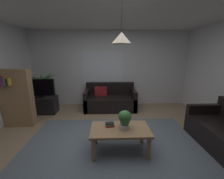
{
  "coord_description": "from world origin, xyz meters",
  "views": [
    {
      "loc": [
        -0.09,
        -2.43,
        1.72
      ],
      "look_at": [
        0.0,
        0.3,
        1.05
      ],
      "focal_mm": 22.73,
      "sensor_mm": 36.0,
      "label": 1
    }
  ],
  "objects_px": {
    "book_on_table_2": "(110,123)",
    "tv_stand": "(41,105)",
    "bookshelf_corner": "(17,98)",
    "remote_on_table_0": "(125,128)",
    "couch_under_window": "(110,101)",
    "pendant_lamp": "(122,38)",
    "book_on_table_1": "(110,124)",
    "book_on_table_0": "(110,126)",
    "tv": "(39,88)",
    "coffee_table": "(120,132)",
    "potted_palm_corner": "(44,92)",
    "potted_plant_on_table": "(125,119)"
  },
  "relations": [
    {
      "from": "potted_palm_corner",
      "to": "bookshelf_corner",
      "type": "relative_size",
      "value": 0.87
    },
    {
      "from": "potted_palm_corner",
      "to": "tv",
      "type": "bearing_deg",
      "value": -78.73
    },
    {
      "from": "book_on_table_0",
      "to": "potted_plant_on_table",
      "type": "distance_m",
      "value": 0.32
    },
    {
      "from": "coffee_table",
      "to": "potted_palm_corner",
      "type": "relative_size",
      "value": 0.85
    },
    {
      "from": "book_on_table_0",
      "to": "tv_stand",
      "type": "bearing_deg",
      "value": 138.98
    },
    {
      "from": "remote_on_table_0",
      "to": "potted_plant_on_table",
      "type": "xyz_separation_m",
      "value": [
        -0.02,
        -0.0,
        0.18
      ]
    },
    {
      "from": "couch_under_window",
      "to": "potted_plant_on_table",
      "type": "height_order",
      "value": "couch_under_window"
    },
    {
      "from": "book_on_table_0",
      "to": "bookshelf_corner",
      "type": "height_order",
      "value": "bookshelf_corner"
    },
    {
      "from": "coffee_table",
      "to": "couch_under_window",
      "type": "bearing_deg",
      "value": 93.69
    },
    {
      "from": "book_on_table_2",
      "to": "bookshelf_corner",
      "type": "relative_size",
      "value": 0.11
    },
    {
      "from": "potted_plant_on_table",
      "to": "tv",
      "type": "xyz_separation_m",
      "value": [
        -2.28,
        1.84,
        0.13
      ]
    },
    {
      "from": "tv",
      "to": "bookshelf_corner",
      "type": "bearing_deg",
      "value": -103.9
    },
    {
      "from": "tv_stand",
      "to": "bookshelf_corner",
      "type": "relative_size",
      "value": 0.64
    },
    {
      "from": "tv_stand",
      "to": "tv",
      "type": "xyz_separation_m",
      "value": [
        0.0,
        -0.02,
        0.53
      ]
    },
    {
      "from": "remote_on_table_0",
      "to": "tv_stand",
      "type": "height_order",
      "value": "tv_stand"
    },
    {
      "from": "book_on_table_2",
      "to": "tv_stand",
      "type": "distance_m",
      "value": 2.7
    },
    {
      "from": "tv_stand",
      "to": "coffee_table",
      "type": "bearing_deg",
      "value": -39.84
    },
    {
      "from": "pendant_lamp",
      "to": "tv_stand",
      "type": "bearing_deg",
      "value": 140.16
    },
    {
      "from": "book_on_table_0",
      "to": "bookshelf_corner",
      "type": "bearing_deg",
      "value": 155.77
    },
    {
      "from": "book_on_table_2",
      "to": "pendant_lamp",
      "type": "relative_size",
      "value": 0.25
    },
    {
      "from": "coffee_table",
      "to": "tv",
      "type": "bearing_deg",
      "value": 140.49
    },
    {
      "from": "couch_under_window",
      "to": "remote_on_table_0",
      "type": "height_order",
      "value": "couch_under_window"
    },
    {
      "from": "pendant_lamp",
      "to": "book_on_table_1",
      "type": "bearing_deg",
      "value": 156.96
    },
    {
      "from": "couch_under_window",
      "to": "tv",
      "type": "distance_m",
      "value": 2.16
    },
    {
      "from": "coffee_table",
      "to": "book_on_table_1",
      "type": "bearing_deg",
      "value": 156.96
    },
    {
      "from": "book_on_table_0",
      "to": "potted_palm_corner",
      "type": "relative_size",
      "value": 0.12
    },
    {
      "from": "tv",
      "to": "tv_stand",
      "type": "bearing_deg",
      "value": 90.0
    },
    {
      "from": "tv",
      "to": "coffee_table",
      "type": "bearing_deg",
      "value": -39.51
    },
    {
      "from": "book_on_table_2",
      "to": "potted_palm_corner",
      "type": "xyz_separation_m",
      "value": [
        -2.12,
        2.22,
        0.03
      ]
    },
    {
      "from": "book_on_table_2",
      "to": "tv_stand",
      "type": "height_order",
      "value": "book_on_table_2"
    },
    {
      "from": "remote_on_table_0",
      "to": "bookshelf_corner",
      "type": "xyz_separation_m",
      "value": [
        -2.49,
        1.09,
        0.25
      ]
    },
    {
      "from": "potted_palm_corner",
      "to": "pendant_lamp",
      "type": "distance_m",
      "value": 3.56
    },
    {
      "from": "bookshelf_corner",
      "to": "tv",
      "type": "bearing_deg",
      "value": 76.1
    },
    {
      "from": "coffee_table",
      "to": "book_on_table_2",
      "type": "height_order",
      "value": "book_on_table_2"
    },
    {
      "from": "bookshelf_corner",
      "to": "remote_on_table_0",
      "type": "bearing_deg",
      "value": -23.55
    },
    {
      "from": "book_on_table_0",
      "to": "remote_on_table_0",
      "type": "height_order",
      "value": "book_on_table_0"
    },
    {
      "from": "potted_palm_corner",
      "to": "pendant_lamp",
      "type": "bearing_deg",
      "value": -44.92
    },
    {
      "from": "book_on_table_0",
      "to": "potted_plant_on_table",
      "type": "height_order",
      "value": "potted_plant_on_table"
    },
    {
      "from": "potted_palm_corner",
      "to": "pendant_lamp",
      "type": "height_order",
      "value": "pendant_lamp"
    },
    {
      "from": "couch_under_window",
      "to": "pendant_lamp",
      "type": "relative_size",
      "value": 2.59
    },
    {
      "from": "potted_plant_on_table",
      "to": "pendant_lamp",
      "type": "xyz_separation_m",
      "value": [
        -0.07,
        0.02,
        1.32
      ]
    },
    {
      "from": "potted_palm_corner",
      "to": "bookshelf_corner",
      "type": "distance_m",
      "value": 1.24
    },
    {
      "from": "remote_on_table_0",
      "to": "potted_palm_corner",
      "type": "xyz_separation_m",
      "value": [
        -2.4,
        2.31,
        0.08
      ]
    },
    {
      "from": "book_on_table_2",
      "to": "potted_palm_corner",
      "type": "relative_size",
      "value": 0.13
    },
    {
      "from": "remote_on_table_0",
      "to": "potted_palm_corner",
      "type": "bearing_deg",
      "value": 163.31
    },
    {
      "from": "couch_under_window",
      "to": "tv",
      "type": "height_order",
      "value": "tv"
    },
    {
      "from": "book_on_table_1",
      "to": "potted_palm_corner",
      "type": "xyz_separation_m",
      "value": [
        -2.12,
        2.22,
        0.05
      ]
    },
    {
      "from": "couch_under_window",
      "to": "potted_palm_corner",
      "type": "height_order",
      "value": "potted_palm_corner"
    },
    {
      "from": "tv",
      "to": "bookshelf_corner",
      "type": "distance_m",
      "value": 0.78
    },
    {
      "from": "tv",
      "to": "bookshelf_corner",
      "type": "relative_size",
      "value": 0.63
    }
  ]
}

